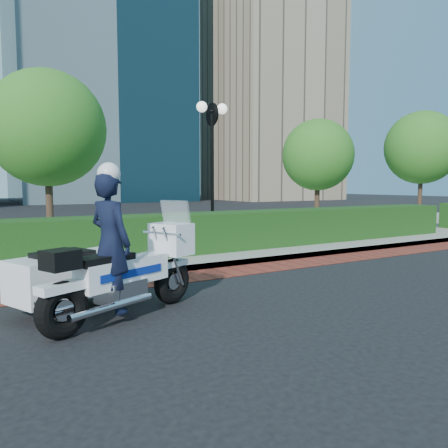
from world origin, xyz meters
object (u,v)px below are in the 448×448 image
tree_b (47,129)px  tree_d (422,148)px  police_motorcycle (99,265)px  lamppost (212,149)px  tree_c (318,155)px

tree_b → tree_d: size_ratio=0.95×
tree_d → police_motorcycle: size_ratio=1.85×
lamppost → tree_d: (12.00, 1.30, 0.65)m
lamppost → tree_c: 5.65m
tree_c → police_motorcycle: bearing=-147.1°
tree_b → police_motorcycle: bearing=-93.6°
lamppost → tree_b: 4.71m
lamppost → police_motorcycle: 7.67m
police_motorcycle → tree_b: bearing=63.0°
lamppost → police_motorcycle: bearing=-132.1°
police_motorcycle → lamppost: bearing=24.5°
lamppost → tree_c: (5.50, 1.30, 0.09)m
tree_b → tree_d: 16.50m
tree_b → police_motorcycle: (-0.43, -6.75, -2.68)m
lamppost → tree_d: bearing=6.2°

